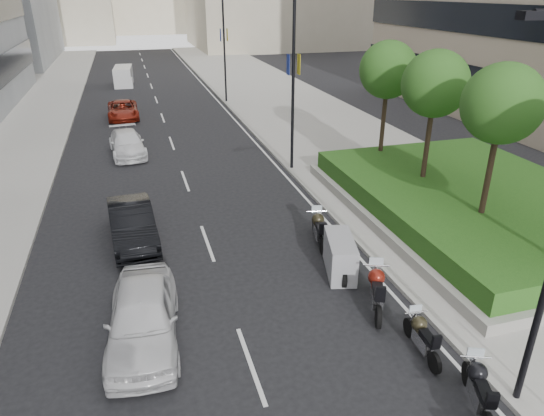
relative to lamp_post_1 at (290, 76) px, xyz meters
name	(u,v)px	position (x,y,z in m)	size (l,w,h in m)	color
sidewalk_right	(300,114)	(4.86, 12.00, -4.99)	(10.00, 100.00, 0.15)	#9E9B93
sidewalk_left	(8,134)	(-16.14, 12.00, -4.99)	(8.00, 100.00, 0.15)	#9E9B93
lane_edge	(234,119)	(-0.44, 12.00, -5.06)	(0.12, 100.00, 0.01)	silver
lane_centre	(165,124)	(-5.64, 12.00, -5.06)	(0.12, 100.00, 0.01)	silver
planter	(476,210)	(5.86, -8.00, -4.72)	(10.00, 14.00, 0.40)	gray
hedge	(479,198)	(5.86, -8.00, -4.12)	(9.40, 13.40, 0.80)	#154112
tree_1	(502,104)	(4.36, -10.00, 0.36)	(2.80, 2.80, 6.30)	#332319
tree_2	(435,84)	(4.36, -6.00, 0.36)	(2.80, 2.80, 6.30)	#332319
tree_3	(388,70)	(4.36, -2.00, 0.36)	(2.80, 2.80, 6.30)	#332319
lamp_post_1	(290,76)	(0.00, 0.00, 0.00)	(2.34, 0.45, 9.00)	black
lamp_post_2	(222,42)	(0.00, 18.00, 0.00)	(2.34, 0.45, 9.00)	black
motorcycle_2	(478,388)	(-0.90, -16.88, -4.48)	(1.00, 2.09, 1.09)	black
motorcycle_3	(422,336)	(-1.10, -14.83, -4.53)	(0.67, 2.01, 1.00)	black
motorcycle_4	(376,290)	(-1.34, -12.66, -4.41)	(1.14, 2.32, 1.22)	black
motorcycle_5	(340,256)	(-1.58, -10.44, -4.41)	(1.39, 2.31, 1.31)	black
motorcycle_6	(319,229)	(-1.48, -8.20, -4.46)	(0.77, 2.26, 1.13)	black
car_a	(143,317)	(-8.25, -12.24, -4.26)	(1.90, 4.73, 1.61)	silver
car_b	(132,224)	(-8.38, -6.05, -4.30)	(1.61, 4.62, 1.52)	black
car_c	(127,143)	(-8.36, 5.37, -4.39)	(1.89, 4.65, 1.35)	silver
car_d	(123,110)	(-8.51, 14.63, -4.40)	(2.21, 4.79, 1.33)	maroon
delivery_van	(124,77)	(-8.26, 29.07, -4.20)	(1.98, 4.52, 1.85)	silver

